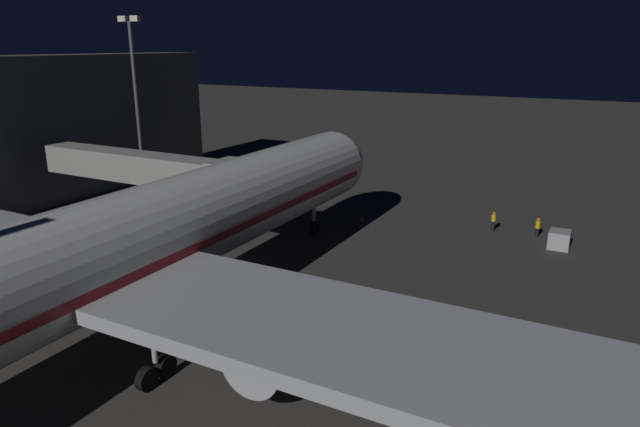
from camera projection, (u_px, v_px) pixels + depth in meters
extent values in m
plane|color=#383533|center=(222.00, 288.00, 39.17)|extent=(320.00, 320.00, 0.00)
cylinder|color=silver|center=(129.00, 243.00, 30.97)|extent=(5.81, 49.09, 5.81)
sphere|color=silver|center=(332.00, 163.00, 51.70)|extent=(5.70, 5.70, 5.70)
cube|color=maroon|center=(130.00, 251.00, 31.09)|extent=(5.87, 47.12, 0.50)
cube|color=black|center=(323.00, 155.00, 49.94)|extent=(3.20, 1.40, 0.90)
cube|color=#B7BABF|center=(103.00, 273.00, 29.61)|extent=(54.87, 8.26, 0.70)
cylinder|color=#B7BABF|center=(277.00, 345.00, 26.51)|extent=(3.06, 4.66, 3.06)
cylinder|color=black|center=(302.00, 324.00, 28.48)|extent=(2.60, 0.15, 2.60)
cylinder|color=#B7BABF|center=(6.00, 268.00, 35.57)|extent=(3.06, 4.66, 3.06)
cylinder|color=black|center=(39.00, 256.00, 37.54)|extent=(2.60, 0.15, 2.60)
cylinder|color=#B7BABF|center=(314.00, 209.00, 49.74)|extent=(0.28, 0.28, 2.25)
cylinder|color=black|center=(314.00, 227.00, 50.23)|extent=(0.45, 1.20, 1.20)
cylinder|color=#B7BABF|center=(154.00, 342.00, 27.57)|extent=(0.28, 0.28, 2.25)
cylinder|color=black|center=(166.00, 366.00, 28.61)|extent=(0.45, 1.20, 1.20)
cylinder|color=black|center=(147.00, 379.00, 27.52)|extent=(0.45, 1.20, 1.20)
cylinder|color=#B7BABF|center=(40.00, 306.00, 31.36)|extent=(0.28, 0.28, 2.25)
cylinder|color=black|center=(54.00, 329.00, 32.40)|extent=(0.45, 1.20, 1.20)
cylinder|color=black|center=(34.00, 339.00, 31.30)|extent=(0.45, 1.20, 1.20)
cube|color=#9E9E99|center=(137.00, 167.00, 50.15)|extent=(20.83, 2.60, 2.50)
cube|color=#9E9E99|center=(233.00, 180.00, 45.46)|extent=(3.20, 3.40, 3.00)
cube|color=black|center=(247.00, 182.00, 44.83)|extent=(0.70, 3.20, 2.70)
cylinder|color=#B7BABF|center=(225.00, 220.00, 46.92)|extent=(0.56, 0.56, 4.50)
cylinder|color=black|center=(232.00, 243.00, 47.21)|extent=(0.25, 0.60, 0.60)
cylinder|color=black|center=(220.00, 241.00, 47.75)|extent=(0.25, 0.60, 0.60)
cylinder|color=#59595E|center=(137.00, 108.00, 63.63)|extent=(0.40, 0.40, 18.55)
cube|color=#F9EFC6|center=(135.00, 18.00, 60.48)|extent=(1.10, 0.50, 0.60)
cube|color=#F9EFC6|center=(123.00, 19.00, 61.29)|extent=(1.10, 0.50, 0.60)
cube|color=#B7BABF|center=(559.00, 240.00, 46.70)|extent=(1.64, 1.81, 1.47)
cylinder|color=black|center=(537.00, 233.00, 49.45)|extent=(0.28, 0.28, 0.80)
cylinder|color=yellow|center=(538.00, 225.00, 49.24)|extent=(0.40, 0.40, 0.66)
sphere|color=tan|center=(538.00, 220.00, 49.11)|extent=(0.24, 0.24, 0.24)
sphere|color=orange|center=(539.00, 219.00, 49.10)|extent=(0.23, 0.23, 0.23)
cylinder|color=black|center=(493.00, 226.00, 50.99)|extent=(0.28, 0.28, 0.94)
cylinder|color=yellow|center=(494.00, 218.00, 50.77)|extent=(0.40, 0.40, 0.61)
sphere|color=tan|center=(494.00, 213.00, 50.65)|extent=(0.24, 0.24, 0.24)
sphere|color=orange|center=(494.00, 213.00, 50.64)|extent=(0.23, 0.23, 0.23)
cone|color=orange|center=(362.00, 218.00, 53.98)|extent=(0.36, 0.36, 0.55)
cone|color=orange|center=(321.00, 212.00, 55.96)|extent=(0.36, 0.36, 0.55)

